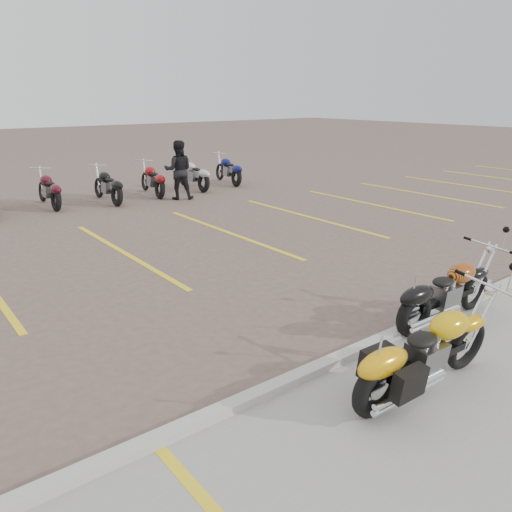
# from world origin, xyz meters

# --- Properties ---
(ground) EXTENTS (100.00, 100.00, 0.00)m
(ground) POSITION_xyz_m (0.00, 0.00, 0.00)
(ground) COLOR #725A51
(ground) RESTS_ON ground
(curb) EXTENTS (60.00, 0.18, 0.12)m
(curb) POSITION_xyz_m (0.00, -2.00, 0.06)
(curb) COLOR #ADAAA3
(curb) RESTS_ON ground
(parking_stripes) EXTENTS (38.00, 5.50, 0.01)m
(parking_stripes) POSITION_xyz_m (0.00, 4.00, 0.00)
(parking_stripes) COLOR yellow
(parking_stripes) RESTS_ON ground
(yellow_cruiser) EXTENTS (2.26, 0.34, 0.93)m
(yellow_cruiser) POSITION_xyz_m (0.46, -2.98, 0.46)
(yellow_cruiser) COLOR black
(yellow_cruiser) RESTS_ON ground
(flame_cruiser) EXTENTS (2.13, 0.32, 0.88)m
(flame_cruiser) POSITION_xyz_m (2.27, -2.11, 0.44)
(flame_cruiser) COLOR black
(flame_cruiser) RESTS_ON ground
(person_b) EXTENTS (1.14, 1.07, 1.86)m
(person_b) POSITION_xyz_m (3.82, 8.38, 0.93)
(person_b) COLOR black
(person_b) RESTS_ON ground
(bg_bike_row) EXTENTS (15.70, 2.06, 1.10)m
(bg_bike_row) POSITION_xyz_m (-0.70, 9.61, 0.55)
(bg_bike_row) COLOR black
(bg_bike_row) RESTS_ON ground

